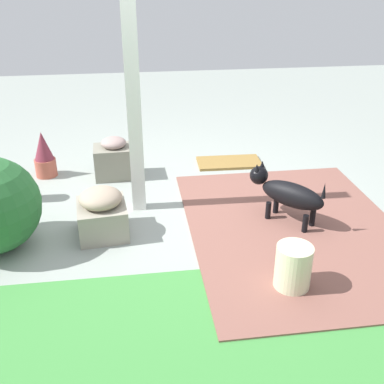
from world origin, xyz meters
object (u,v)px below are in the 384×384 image
(terracotta_pot_spiky, at_px, (44,155))
(dog, at_px, (287,193))
(stone_planter_mid, at_px, (102,213))
(stone_planter_nearest, at_px, (115,159))
(doormat, at_px, (229,162))
(ceramic_urn, at_px, (293,268))
(porch_pillar, at_px, (133,100))

(terracotta_pot_spiky, relative_size, dog, 0.81)
(terracotta_pot_spiky, bearing_deg, stone_planter_mid, 116.67)
(stone_planter_nearest, bearing_deg, terracotta_pot_spiky, -9.11)
(stone_planter_nearest, distance_m, stone_planter_mid, 1.17)
(stone_planter_mid, bearing_deg, doormat, -135.75)
(stone_planter_mid, bearing_deg, stone_planter_nearest, -94.60)
(terracotta_pot_spiky, height_order, ceramic_urn, terracotta_pot_spiky)
(stone_planter_mid, distance_m, doormat, 1.93)
(dog, xyz_separation_m, doormat, (0.21, -1.35, -0.27))
(stone_planter_mid, relative_size, dog, 0.76)
(porch_pillar, height_order, doormat, porch_pillar)
(ceramic_urn, bearing_deg, stone_planter_mid, -34.38)
(stone_planter_mid, xyz_separation_m, terracotta_pot_spiky, (0.65, -1.29, 0.04))
(terracotta_pot_spiky, relative_size, doormat, 0.69)
(porch_pillar, relative_size, ceramic_urn, 6.04)
(stone_planter_nearest, xyz_separation_m, terracotta_pot_spiky, (0.74, -0.12, 0.04))
(stone_planter_mid, distance_m, terracotta_pot_spiky, 1.44)
(stone_planter_nearest, distance_m, terracotta_pot_spiky, 0.75)
(stone_planter_nearest, bearing_deg, doormat, -172.53)
(stone_planter_mid, distance_m, ceramic_urn, 1.63)
(dog, height_order, ceramic_urn, dog)
(stone_planter_nearest, bearing_deg, porch_pillar, 106.87)
(dog, bearing_deg, stone_planter_nearest, -38.50)
(porch_pillar, bearing_deg, ceramic_urn, 127.16)
(terracotta_pot_spiky, distance_m, ceramic_urn, 2.97)
(dog, xyz_separation_m, ceramic_urn, (0.24, 0.90, -0.12))
(porch_pillar, relative_size, stone_planter_mid, 4.37)
(porch_pillar, distance_m, doormat, 1.72)
(porch_pillar, distance_m, stone_planter_nearest, 1.13)
(porch_pillar, bearing_deg, terracotta_pot_spiky, -41.58)
(porch_pillar, xyz_separation_m, stone_planter_mid, (0.32, 0.43, -0.83))
(stone_planter_nearest, height_order, terracotta_pot_spiky, terracotta_pot_spiky)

